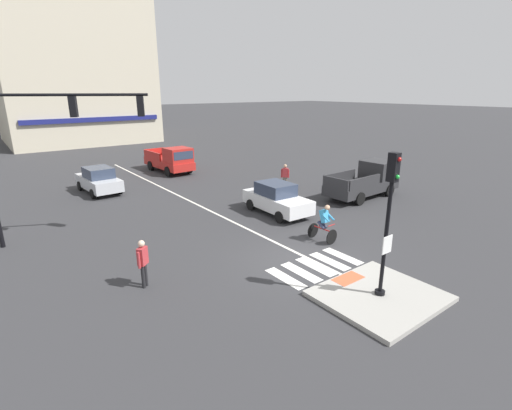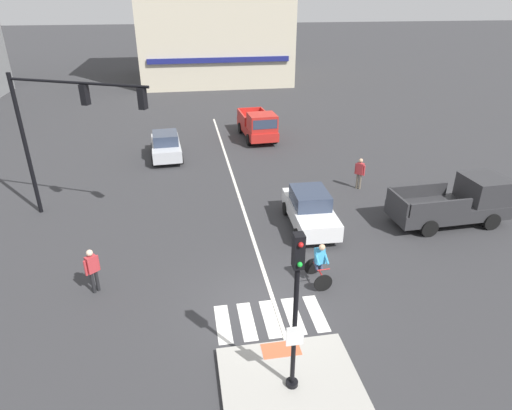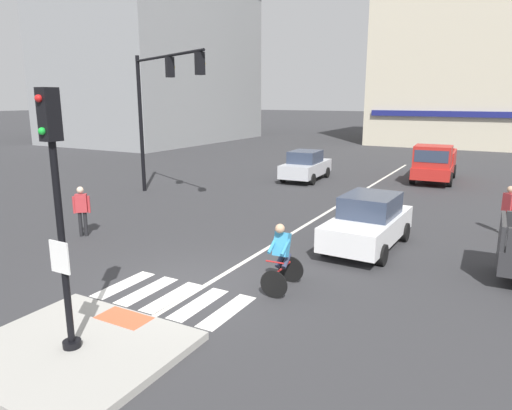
# 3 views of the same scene
# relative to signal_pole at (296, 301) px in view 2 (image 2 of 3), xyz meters

# --- Properties ---
(ground_plane) EXTENTS (300.00, 300.00, 0.00)m
(ground_plane) POSITION_rel_signal_pole_xyz_m (0.00, 3.51, -2.86)
(ground_plane) COLOR #333335
(traffic_island) EXTENTS (3.65, 3.23, 0.15)m
(traffic_island) POSITION_rel_signal_pole_xyz_m (0.00, 0.01, -2.78)
(traffic_island) COLOR #A3A099
(traffic_island) RESTS_ON ground
(tactile_pad_front) EXTENTS (1.10, 0.60, 0.01)m
(tactile_pad_front) POSITION_rel_signal_pole_xyz_m (0.00, 1.27, -2.70)
(tactile_pad_front) COLOR #DB5B38
(tactile_pad_front) RESTS_ON traffic_island
(signal_pole) EXTENTS (0.44, 0.38, 4.49)m
(signal_pole) POSITION_rel_signal_pole_xyz_m (0.00, 0.00, 0.00)
(signal_pole) COLOR black
(signal_pole) RESTS_ON traffic_island
(crosswalk_stripe_a) EXTENTS (0.44, 1.80, 0.01)m
(crosswalk_stripe_a) POSITION_rel_signal_pole_xyz_m (-1.50, 2.79, -2.85)
(crosswalk_stripe_a) COLOR silver
(crosswalk_stripe_a) RESTS_ON ground
(crosswalk_stripe_b) EXTENTS (0.44, 1.80, 0.01)m
(crosswalk_stripe_b) POSITION_rel_signal_pole_xyz_m (-0.75, 2.79, -2.85)
(crosswalk_stripe_b) COLOR silver
(crosswalk_stripe_b) RESTS_ON ground
(crosswalk_stripe_c) EXTENTS (0.44, 1.80, 0.01)m
(crosswalk_stripe_c) POSITION_rel_signal_pole_xyz_m (0.00, 2.79, -2.85)
(crosswalk_stripe_c) COLOR silver
(crosswalk_stripe_c) RESTS_ON ground
(crosswalk_stripe_d) EXTENTS (0.44, 1.80, 0.01)m
(crosswalk_stripe_d) POSITION_rel_signal_pole_xyz_m (0.75, 2.79, -2.85)
(crosswalk_stripe_d) COLOR silver
(crosswalk_stripe_d) RESTS_ON ground
(crosswalk_stripe_e) EXTENTS (0.44, 1.80, 0.01)m
(crosswalk_stripe_e) POSITION_rel_signal_pole_xyz_m (1.50, 2.79, -2.85)
(crosswalk_stripe_e) COLOR silver
(crosswalk_stripe_e) RESTS_ON ground
(lane_centre_line) EXTENTS (0.14, 28.00, 0.01)m
(lane_centre_line) POSITION_rel_signal_pole_xyz_m (0.28, 13.51, -2.85)
(lane_centre_line) COLOR silver
(lane_centre_line) RESTS_ON ground
(traffic_light_mast) EXTENTS (5.84, 2.95, 6.38)m
(traffic_light_mast) POSITION_rel_signal_pole_xyz_m (-7.30, 11.08, 1.66)
(traffic_light_mast) COLOR black
(traffic_light_mast) RESTS_ON ground
(car_white_eastbound_mid) EXTENTS (1.95, 4.16, 1.64)m
(car_white_eastbound_mid) POSITION_rel_signal_pole_xyz_m (2.92, 8.55, -2.05)
(car_white_eastbound_mid) COLOR white
(car_white_eastbound_mid) RESTS_ON ground
(car_silver_westbound_distant) EXTENTS (2.02, 4.19, 1.64)m
(car_silver_westbound_distant) POSITION_rel_signal_pole_xyz_m (-3.40, 18.64, -2.05)
(car_silver_westbound_distant) COLOR silver
(car_silver_westbound_distant) RESTS_ON ground
(pickup_truck_charcoal_cross_right) EXTENTS (5.16, 2.19, 2.08)m
(pickup_truck_charcoal_cross_right) POSITION_rel_signal_pole_xyz_m (9.48, 7.78, -1.88)
(pickup_truck_charcoal_cross_right) COLOR #2D2D30
(pickup_truck_charcoal_cross_right) RESTS_ON ground
(pickup_truck_red_eastbound_distant) EXTENTS (2.26, 5.19, 2.08)m
(pickup_truck_red_eastbound_distant) POSITION_rel_signal_pole_xyz_m (2.91, 21.42, -1.88)
(pickup_truck_red_eastbound_distant) COLOR red
(pickup_truck_red_eastbound_distant) RESTS_ON ground
(cyclist) EXTENTS (0.72, 1.13, 1.68)m
(cyclist) POSITION_rel_signal_pole_xyz_m (2.04, 4.35, -1.98)
(cyclist) COLOR black
(cyclist) RESTS_ON ground
(pedestrian_at_curb_left) EXTENTS (0.45, 0.40, 1.67)m
(pedestrian_at_curb_left) POSITION_rel_signal_pole_xyz_m (-5.65, 5.19, -1.87)
(pedestrian_at_curb_left) COLOR black
(pedestrian_at_curb_left) RESTS_ON ground
(pedestrian_waiting_far_side) EXTENTS (0.41, 0.42, 1.67)m
(pedestrian_waiting_far_side) POSITION_rel_signal_pole_xyz_m (6.60, 12.07, -1.87)
(pedestrian_waiting_far_side) COLOR #6B6051
(pedestrian_waiting_far_side) RESTS_ON ground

